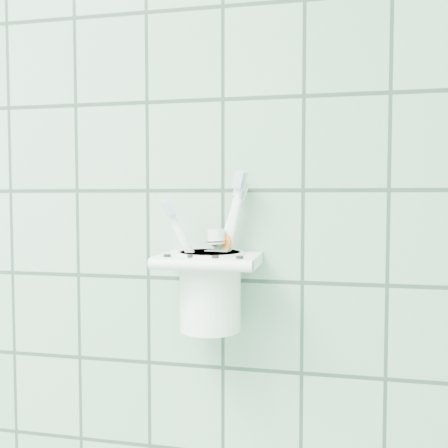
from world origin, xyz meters
name	(u,v)px	position (x,y,z in m)	size (l,w,h in m)	color
holder_bracket	(210,261)	(0.65, 1.15, 1.28)	(0.13, 0.10, 0.04)	white
cup	(210,288)	(0.65, 1.16, 1.25)	(0.09, 0.09, 0.10)	white
toothbrush_pink	(223,256)	(0.67, 1.15, 1.29)	(0.07, 0.03, 0.17)	white
toothbrush_blue	(196,248)	(0.63, 1.15, 1.30)	(0.06, 0.05, 0.20)	white
toothbrush_orange	(212,245)	(0.65, 1.17, 1.30)	(0.05, 0.02, 0.20)	white
toothpaste_tube	(221,269)	(0.67, 1.16, 1.27)	(0.04, 0.03, 0.13)	silver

